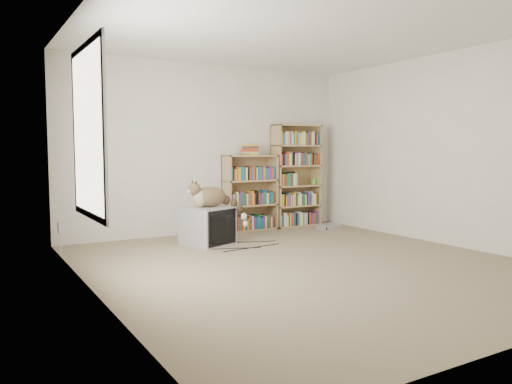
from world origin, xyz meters
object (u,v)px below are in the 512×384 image
cat (214,199)px  dvd_player (329,227)px  bookcase_short (250,196)px  bookcase_tall (296,178)px  crt_tv (207,226)px

cat → dvd_player: 2.16m
cat → bookcase_short: bookcase_short is taller
cat → dvd_player: bearing=-1.1°
bookcase_tall → dvd_player: bookcase_tall is taller
bookcase_tall → dvd_player: (0.24, -0.56, -0.75)m
dvd_player → cat: bearing=174.9°
bookcase_short → dvd_player: 1.34m
bookcase_short → dvd_player: size_ratio=3.47×
cat → bookcase_short: (0.97, 0.77, -0.06)m
cat → dvd_player: (2.08, 0.21, -0.56)m
crt_tv → bookcase_tall: (1.93, 0.75, 0.54)m
bookcase_short → cat: bearing=-141.5°
bookcase_tall → dvd_player: size_ratio=4.91×
crt_tv → bookcase_tall: bearing=-0.2°
dvd_player → crt_tv: bearing=174.1°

